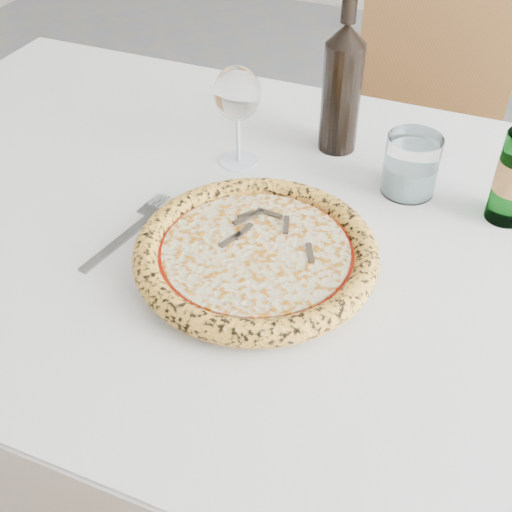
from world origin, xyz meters
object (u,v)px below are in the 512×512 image
at_px(chair_far, 425,123).
at_px(wine_glass, 237,96).
at_px(dining_table, 280,265).
at_px(wine_bottle, 342,87).
at_px(pizza, 256,252).
at_px(plate, 256,262).
at_px(tumbler, 410,168).

bearing_deg(chair_far, wine_glass, -107.97).
bearing_deg(dining_table, wine_bottle, 88.87).
bearing_deg(pizza, wine_bottle, 89.18).
height_order(chair_far, plate, chair_far).
bearing_deg(dining_table, chair_far, 84.10).
xyz_separation_m(plate, wine_bottle, (0.01, 0.36, 0.11)).
distance_m(dining_table, wine_glass, 0.28).
relative_size(plate, wine_glass, 1.74).
distance_m(dining_table, chair_far, 0.84).
height_order(dining_table, tumbler, tumbler).
distance_m(dining_table, wine_bottle, 0.32).
distance_m(plate, pizza, 0.02).
relative_size(dining_table, plate, 5.30).
bearing_deg(chair_far, tumbler, -84.10).
bearing_deg(wine_bottle, pizza, -90.82).
relative_size(chair_far, plate, 3.06).
bearing_deg(tumbler, wine_bottle, 150.16).
distance_m(dining_table, tumbler, 0.26).
height_order(wine_glass, wine_bottle, wine_bottle).
bearing_deg(pizza, tumbler, 60.64).
relative_size(dining_table, chair_far, 1.73).
xyz_separation_m(dining_table, plate, (0.00, -0.10, 0.09)).
bearing_deg(plate, wine_glass, 119.47).
height_order(plate, wine_bottle, wine_bottle).
bearing_deg(wine_glass, wine_bottle, 39.05).
relative_size(chair_far, pizza, 2.72).
bearing_deg(chair_far, pizza, -95.27).
relative_size(dining_table, wine_bottle, 5.88).
bearing_deg(tumbler, wine_glass, -174.06).
relative_size(chair_far, wine_bottle, 3.40).
distance_m(plate, tumbler, 0.31).
relative_size(tumbler, wine_bottle, 0.36).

